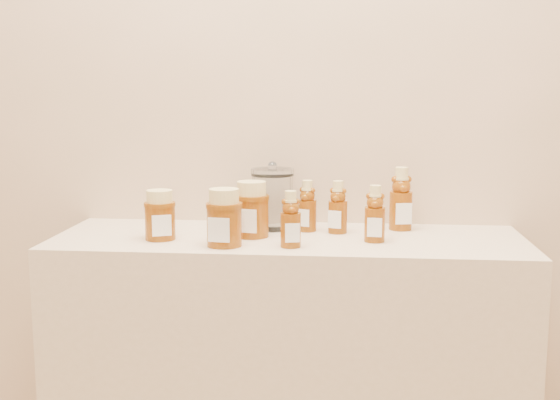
# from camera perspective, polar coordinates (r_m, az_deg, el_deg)

# --- Properties ---
(wall_back) EXTENTS (3.50, 0.02, 2.70)m
(wall_back) POSITION_cam_1_polar(r_m,az_deg,el_deg) (1.95, 1.20, 11.27)
(wall_back) COLOR tan
(wall_back) RESTS_ON ground
(bear_bottle_back_left) EXTENTS (0.07, 0.07, 0.15)m
(bear_bottle_back_left) POSITION_cam_1_polar(r_m,az_deg,el_deg) (1.86, 2.23, -0.19)
(bear_bottle_back_left) COLOR #683008
(bear_bottle_back_left) RESTS_ON display_table
(bear_bottle_back_mid) EXTENTS (0.07, 0.07, 0.16)m
(bear_bottle_back_mid) POSITION_cam_1_polar(r_m,az_deg,el_deg) (1.84, 4.73, -0.29)
(bear_bottle_back_mid) COLOR #683008
(bear_bottle_back_mid) RESTS_ON display_table
(bear_bottle_back_right) EXTENTS (0.08, 0.08, 0.19)m
(bear_bottle_back_right) POSITION_cam_1_polar(r_m,az_deg,el_deg) (1.90, 9.81, 0.44)
(bear_bottle_back_right) COLOR #683008
(bear_bottle_back_right) RESTS_ON display_table
(bear_bottle_front_left) EXTENTS (0.06, 0.06, 0.15)m
(bear_bottle_front_left) POSITION_cam_1_polar(r_m,az_deg,el_deg) (1.67, 0.87, -1.25)
(bear_bottle_front_left) COLOR #683008
(bear_bottle_front_left) RESTS_ON display_table
(bear_bottle_front_right) EXTENTS (0.06, 0.06, 0.16)m
(bear_bottle_front_right) POSITION_cam_1_polar(r_m,az_deg,el_deg) (1.74, 7.73, -0.80)
(bear_bottle_front_right) COLOR #683008
(bear_bottle_front_right) RESTS_ON display_table
(honey_jar_left) EXTENTS (0.10, 0.10, 0.12)m
(honey_jar_left) POSITION_cam_1_polar(r_m,az_deg,el_deg) (1.78, -9.73, -1.20)
(honey_jar_left) COLOR #683008
(honey_jar_left) RESTS_ON display_table
(honey_jar_back) EXTENTS (0.11, 0.11, 0.14)m
(honey_jar_back) POSITION_cam_1_polar(r_m,az_deg,el_deg) (1.79, -2.32, -0.74)
(honey_jar_back) COLOR #683008
(honey_jar_back) RESTS_ON display_table
(honey_jar_front) EXTENTS (0.10, 0.10, 0.14)m
(honey_jar_front) POSITION_cam_1_polar(r_m,az_deg,el_deg) (1.69, -4.56, -1.42)
(honey_jar_front) COLOR #683008
(honey_jar_front) RESTS_ON display_table
(glass_canister) EXTENTS (0.15, 0.15, 0.18)m
(glass_canister) POSITION_cam_1_polar(r_m,az_deg,el_deg) (1.88, -0.62, 0.31)
(glass_canister) COLOR white
(glass_canister) RESTS_ON display_table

